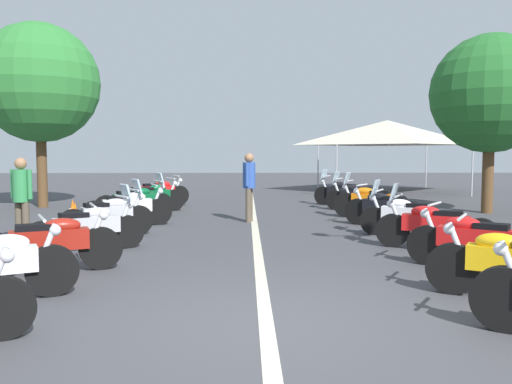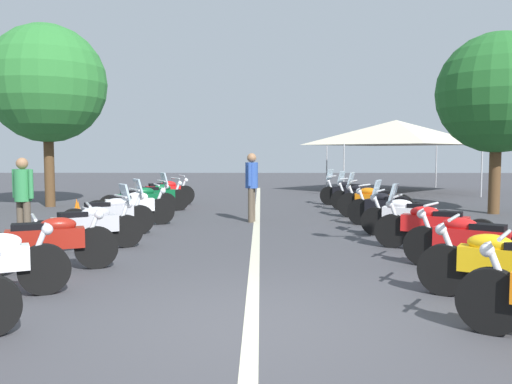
# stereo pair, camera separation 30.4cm
# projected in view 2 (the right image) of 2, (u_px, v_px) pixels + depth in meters

# --- Properties ---
(ground_plane) EXTENTS (80.00, 80.00, 0.00)m
(ground_plane) POSITION_uv_depth(u_px,v_px,m) (251.00, 327.00, 5.43)
(ground_plane) COLOR #424247
(lane_centre_stripe) EXTENTS (28.86, 0.16, 0.01)m
(lane_centre_stripe) POSITION_uv_depth(u_px,v_px,m) (256.00, 231.00, 11.94)
(lane_centre_stripe) COLOR beige
(lane_centre_stripe) RESTS_ON ground_plane
(motorcycle_left_row_2) EXTENTS (1.00, 1.98, 1.00)m
(motorcycle_left_row_2) POSITION_uv_depth(u_px,v_px,m) (47.00, 242.00, 7.86)
(motorcycle_left_row_2) COLOR black
(motorcycle_left_row_2) RESTS_ON ground_plane
(motorcycle_left_row_3) EXTENTS (1.29, 1.85, 1.20)m
(motorcycle_left_row_3) POSITION_uv_depth(u_px,v_px,m) (87.00, 226.00, 9.54)
(motorcycle_left_row_3) COLOR black
(motorcycle_left_row_3) RESTS_ON ground_plane
(motorcycle_left_row_4) EXTENTS (1.19, 1.76, 1.21)m
(motorcycle_left_row_4) POSITION_uv_depth(u_px,v_px,m) (110.00, 215.00, 11.19)
(motorcycle_left_row_4) COLOR black
(motorcycle_left_row_4) RESTS_ON ground_plane
(motorcycle_left_row_5) EXTENTS (1.01, 2.06, 1.00)m
(motorcycle_left_row_5) POSITION_uv_depth(u_px,v_px,m) (131.00, 207.00, 12.82)
(motorcycle_left_row_5) COLOR black
(motorcycle_left_row_5) RESTS_ON ground_plane
(motorcycle_left_row_6) EXTENTS (1.20, 1.95, 1.22)m
(motorcycle_left_row_6) POSITION_uv_depth(u_px,v_px,m) (140.00, 200.00, 14.40)
(motorcycle_left_row_6) COLOR black
(motorcycle_left_row_6) RESTS_ON ground_plane
(motorcycle_left_row_7) EXTENTS (1.22, 1.81, 1.01)m
(motorcycle_left_row_7) POSITION_uv_depth(u_px,v_px,m) (157.00, 196.00, 15.83)
(motorcycle_left_row_7) COLOR black
(motorcycle_left_row_7) RESTS_ON ground_plane
(motorcycle_left_row_8) EXTENTS (1.09, 2.01, 1.01)m
(motorcycle_left_row_8) POSITION_uv_depth(u_px,v_px,m) (164.00, 192.00, 17.65)
(motorcycle_left_row_8) COLOR black
(motorcycle_left_row_8) RESTS_ON ground_plane
(motorcycle_right_row_1) EXTENTS (1.14, 1.84, 1.00)m
(motorcycle_right_row_1) POSITION_uv_depth(u_px,v_px,m) (504.00, 265.00, 6.26)
(motorcycle_right_row_1) COLOR black
(motorcycle_right_row_1) RESTS_ON ground_plane
(motorcycle_right_row_2) EXTENTS (1.31, 1.76, 0.99)m
(motorcycle_right_row_2) POSITION_uv_depth(u_px,v_px,m) (470.00, 242.00, 7.91)
(motorcycle_right_row_2) COLOR black
(motorcycle_right_row_2) RESTS_ON ground_plane
(motorcycle_right_row_3) EXTENTS (1.14, 1.99, 1.20)m
(motorcycle_right_row_3) POSITION_uv_depth(u_px,v_px,m) (433.00, 225.00, 9.56)
(motorcycle_right_row_3) COLOR black
(motorcycle_right_row_3) RESTS_ON ground_plane
(motorcycle_right_row_4) EXTENTS (1.08, 1.86, 1.19)m
(motorcycle_right_row_4) POSITION_uv_depth(u_px,v_px,m) (407.00, 216.00, 11.06)
(motorcycle_right_row_4) COLOR black
(motorcycle_right_row_4) RESTS_ON ground_plane
(motorcycle_right_row_5) EXTENTS (1.28, 1.74, 1.00)m
(motorcycle_right_row_5) POSITION_uv_depth(u_px,v_px,m) (387.00, 208.00, 12.58)
(motorcycle_right_row_5) COLOR black
(motorcycle_right_row_5) RESTS_ON ground_plane
(motorcycle_right_row_6) EXTENTS (1.02, 1.92, 1.23)m
(motorcycle_right_row_6) POSITION_uv_depth(u_px,v_px,m) (374.00, 201.00, 14.20)
(motorcycle_right_row_6) COLOR black
(motorcycle_right_row_6) RESTS_ON ground_plane
(motorcycle_right_row_7) EXTENTS (1.22, 1.92, 1.20)m
(motorcycle_right_row_7) POSITION_uv_depth(u_px,v_px,m) (363.00, 196.00, 15.92)
(motorcycle_right_row_7) COLOR black
(motorcycle_right_row_7) RESTS_ON ground_plane
(motorcycle_right_row_8) EXTENTS (1.23, 1.86, 1.20)m
(motorcycle_right_row_8) POSITION_uv_depth(u_px,v_px,m) (349.00, 192.00, 17.47)
(motorcycle_right_row_8) COLOR black
(motorcycle_right_row_8) RESTS_ON ground_plane
(traffic_cone_0) EXTENTS (0.36, 0.36, 0.61)m
(traffic_cone_0) POSITION_uv_depth(u_px,v_px,m) (77.00, 211.00, 13.38)
(traffic_cone_0) COLOR orange
(traffic_cone_0) RESTS_ON ground_plane
(traffic_cone_2) EXTENTS (0.36, 0.36, 0.61)m
(traffic_cone_2) POSITION_uv_depth(u_px,v_px,m) (79.00, 215.00, 12.63)
(traffic_cone_2) COLOR orange
(traffic_cone_2) RESTS_ON ground_plane
(bystander_0) EXTENTS (0.32, 0.49, 1.68)m
(bystander_0) POSITION_uv_depth(u_px,v_px,m) (23.00, 193.00, 10.30)
(bystander_0) COLOR brown
(bystander_0) RESTS_ON ground_plane
(bystander_1) EXTENTS (0.52, 0.32, 1.76)m
(bystander_1) POSITION_uv_depth(u_px,v_px,m) (252.00, 182.00, 13.49)
(bystander_1) COLOR brown
(bystander_1) RESTS_ON ground_plane
(roadside_tree_0) EXTENTS (3.42, 3.42, 5.17)m
(roadside_tree_0) POSITION_uv_depth(u_px,v_px,m) (497.00, 93.00, 15.10)
(roadside_tree_0) COLOR brown
(roadside_tree_0) RESTS_ON ground_plane
(roadside_tree_1) EXTENTS (3.78, 3.78, 5.87)m
(roadside_tree_1) POSITION_uv_depth(u_px,v_px,m) (47.00, 84.00, 17.05)
(roadside_tree_1) COLOR brown
(roadside_tree_1) RESTS_ON ground_plane
(event_tent) EXTENTS (6.05, 6.05, 3.20)m
(event_tent) POSITION_uv_depth(u_px,v_px,m) (396.00, 132.00, 23.57)
(event_tent) COLOR beige
(event_tent) RESTS_ON ground_plane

